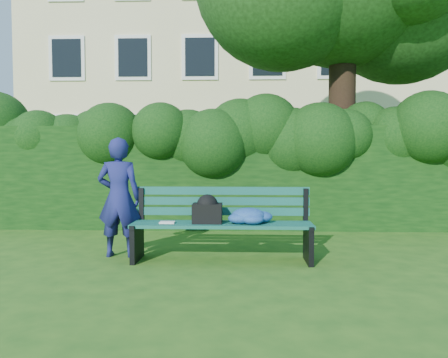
{
  "coord_description": "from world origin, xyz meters",
  "views": [
    {
      "loc": [
        0.23,
        -5.69,
        1.28
      ],
      "look_at": [
        0.0,
        0.6,
        0.95
      ],
      "focal_mm": 35.0,
      "sensor_mm": 36.0,
      "label": 1
    }
  ],
  "objects": [
    {
      "name": "ground",
      "position": [
        0.0,
        0.0,
        0.0
      ],
      "size": [
        80.0,
        80.0,
        0.0
      ],
      "primitive_type": "plane",
      "color": "#285919",
      "rests_on": "ground"
    },
    {
      "name": "apartment_building",
      "position": [
        -0.0,
        13.99,
        6.0
      ],
      "size": [
        16.0,
        8.08,
        12.0
      ],
      "color": "beige",
      "rests_on": "ground"
    },
    {
      "name": "hedge",
      "position": [
        0.0,
        2.2,
        0.9
      ],
      "size": [
        10.0,
        1.0,
        1.8
      ],
      "color": "black",
      "rests_on": "ground"
    },
    {
      "name": "park_bench",
      "position": [
        0.06,
        -0.4,
        0.5
      ],
      "size": [
        2.19,
        0.57,
        0.89
      ],
      "rotation": [
        0.0,
        0.0,
        -0.01
      ],
      "color": "#0D4135",
      "rests_on": "ground"
    },
    {
      "name": "man_reading",
      "position": [
        -1.31,
        -0.23,
        0.76
      ],
      "size": [
        0.56,
        0.37,
        1.51
      ],
      "primitive_type": "imported",
      "rotation": [
        0.0,
        0.0,
        3.13
      ],
      "color": "navy",
      "rests_on": "ground"
    }
  ]
}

